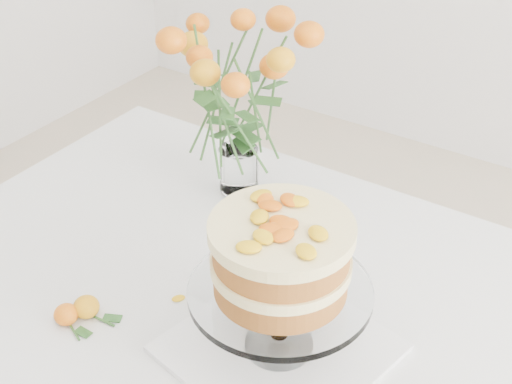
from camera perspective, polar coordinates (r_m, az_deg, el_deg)
table at (r=1.41m, az=0.46°, el=-10.56°), size 1.43×0.93×0.76m
napkin at (r=1.24m, az=1.83°, el=-12.36°), size 0.38×0.38×0.01m
cake_stand at (r=1.12m, az=2.00°, el=-5.77°), size 0.30×0.30×0.27m
rose_vase at (r=1.50m, az=-1.50°, el=8.38°), size 0.35×0.35×0.44m
loose_rose_near at (r=1.33m, az=-13.40°, el=-8.94°), size 0.09×0.05×0.04m
loose_rose_far at (r=1.32m, az=-14.94°, el=-9.46°), size 0.08×0.05×0.04m
stray_petal_a at (r=1.34m, az=-6.22°, el=-8.47°), size 0.03×0.02×0.00m
stray_petal_b at (r=1.27m, az=-3.79°, el=-11.17°), size 0.03×0.02×0.00m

